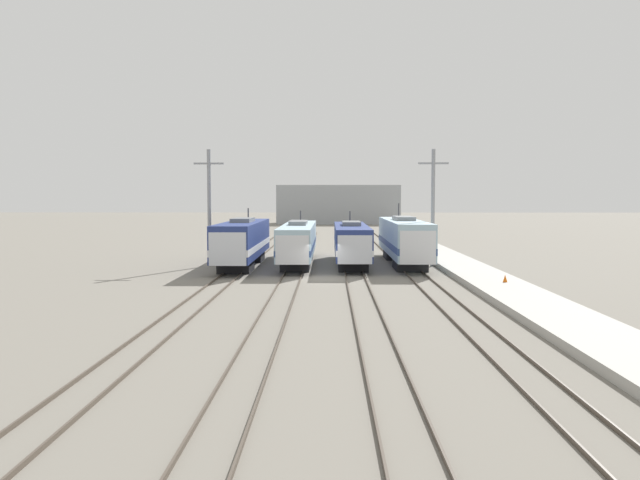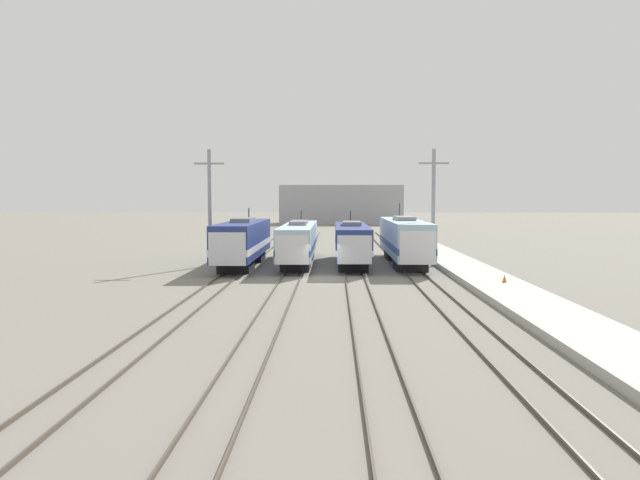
% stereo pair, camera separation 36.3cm
% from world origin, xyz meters
% --- Properties ---
extents(ground_plane, '(400.00, 400.00, 0.00)m').
position_xyz_m(ground_plane, '(0.00, 0.00, 0.00)').
color(ground_plane, slate).
extents(rail_pair_far_left, '(1.51, 120.00, 0.15)m').
position_xyz_m(rail_pair_far_left, '(-7.24, 0.00, 0.07)').
color(rail_pair_far_left, '#4C4238').
rests_on(rail_pair_far_left, ground_plane).
extents(rail_pair_center_left, '(1.51, 120.00, 0.15)m').
position_xyz_m(rail_pair_center_left, '(-2.41, 0.00, 0.07)').
color(rail_pair_center_left, '#4C4238').
rests_on(rail_pair_center_left, ground_plane).
extents(rail_pair_center_right, '(1.51, 120.00, 0.15)m').
position_xyz_m(rail_pair_center_right, '(2.41, 0.00, 0.07)').
color(rail_pair_center_right, '#4C4238').
rests_on(rail_pair_center_right, ground_plane).
extents(rail_pair_far_right, '(1.51, 120.00, 0.15)m').
position_xyz_m(rail_pair_far_right, '(7.24, 0.00, 0.07)').
color(rail_pair_far_right, '#4C4238').
rests_on(rail_pair_far_right, ground_plane).
extents(locomotive_far_left, '(3.12, 16.98, 5.09)m').
position_xyz_m(locomotive_far_left, '(-7.24, 7.94, 2.20)').
color(locomotive_far_left, black).
rests_on(locomotive_far_left, ground_plane).
extents(locomotive_center_left, '(2.85, 19.60, 4.79)m').
position_xyz_m(locomotive_center_left, '(-2.41, 10.19, 2.05)').
color(locomotive_center_left, '#232326').
rests_on(locomotive_center_left, ground_plane).
extents(locomotive_center_right, '(2.95, 16.71, 4.79)m').
position_xyz_m(locomotive_center_right, '(2.41, 9.14, 2.04)').
color(locomotive_center_right, black).
rests_on(locomotive_center_right, ground_plane).
extents(locomotive_far_right, '(3.06, 18.85, 5.53)m').
position_xyz_m(locomotive_far_right, '(7.24, 10.02, 2.24)').
color(locomotive_far_right, '#232326').
rests_on(locomotive_far_right, ground_plane).
extents(catenary_tower_left, '(2.66, 0.33, 10.33)m').
position_xyz_m(catenary_tower_left, '(-10.22, 8.48, 5.39)').
color(catenary_tower_left, gray).
rests_on(catenary_tower_left, ground_plane).
extents(catenary_tower_right, '(2.66, 0.33, 10.33)m').
position_xyz_m(catenary_tower_right, '(9.58, 8.48, 5.39)').
color(catenary_tower_right, gray).
rests_on(catenary_tower_right, ground_plane).
extents(platform, '(4.00, 120.00, 0.44)m').
position_xyz_m(platform, '(11.79, 0.00, 0.22)').
color(platform, '#A8A59E').
rests_on(platform, ground_plane).
extents(traffic_cone, '(0.30, 0.30, 0.51)m').
position_xyz_m(traffic_cone, '(12.24, -5.01, 0.69)').
color(traffic_cone, orange).
rests_on(traffic_cone, platform).
extents(depot_building, '(27.78, 11.20, 8.80)m').
position_xyz_m(depot_building, '(2.45, 97.71, 4.40)').
color(depot_building, '#9EA3A8').
rests_on(depot_building, ground_plane).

